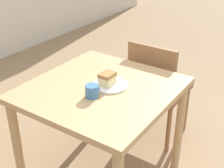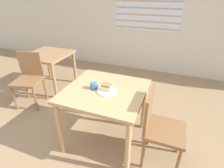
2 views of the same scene
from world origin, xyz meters
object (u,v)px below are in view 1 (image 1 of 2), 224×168
Objects in this scene: plate at (110,85)px; coffee_mug at (92,91)px; dining_table_near at (102,102)px; chair_near_window at (157,87)px; cake_slice at (107,79)px.

plate is 0.18m from coffee_mug.
dining_table_near is at bearing 11.29° from coffee_mug.
chair_near_window is 8.88× the size of cake_slice.
chair_near_window is at bearing -6.64° from dining_table_near.
cake_slice is (0.03, -0.02, 0.17)m from dining_table_near.
chair_near_window is 0.86m from coffee_mug.
chair_near_window reaches higher than cake_slice.
plate is at bearing 86.28° from chair_near_window.
plate reaches higher than dining_table_near.
cake_slice is at bearing -39.60° from dining_table_near.
coffee_mug is at bearing 86.32° from chair_near_window.
plate is (0.04, -0.04, 0.12)m from dining_table_near.
chair_near_window is at bearing -4.77° from cake_slice.
chair_near_window is 0.69m from plate.
chair_near_window reaches higher than plate.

